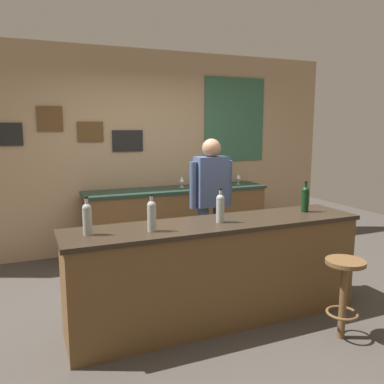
# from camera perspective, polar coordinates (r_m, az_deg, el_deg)

# --- Properties ---
(ground_plane) EXTENTS (10.00, 10.00, 0.00)m
(ground_plane) POSITION_cam_1_polar(r_m,az_deg,el_deg) (4.18, 1.01, -15.43)
(ground_plane) COLOR #423D38
(back_wall) EXTENTS (6.00, 0.09, 2.80)m
(back_wall) POSITION_cam_1_polar(r_m,az_deg,el_deg) (5.72, -7.08, 5.95)
(back_wall) COLOR tan
(back_wall) RESTS_ON ground_plane
(bar_counter) EXTENTS (2.71, 0.60, 0.92)m
(bar_counter) POSITION_cam_1_polar(r_m,az_deg,el_deg) (3.66, 3.62, -11.28)
(bar_counter) COLOR brown
(bar_counter) RESTS_ON ground_plane
(side_counter) EXTENTS (2.58, 0.56, 0.90)m
(side_counter) POSITION_cam_1_polar(r_m,az_deg,el_deg) (5.62, -2.11, -3.98)
(side_counter) COLOR brown
(side_counter) RESTS_ON ground_plane
(bartender) EXTENTS (0.52, 0.21, 1.62)m
(bartender) POSITION_cam_1_polar(r_m,az_deg,el_deg) (4.50, 2.75, -1.06)
(bartender) COLOR #384766
(bartender) RESTS_ON ground_plane
(bar_stool) EXTENTS (0.32, 0.32, 0.68)m
(bar_stool) POSITION_cam_1_polar(r_m,az_deg,el_deg) (3.58, 20.95, -12.42)
(bar_stool) COLOR brown
(bar_stool) RESTS_ON ground_plane
(wine_bottle_a) EXTENTS (0.07, 0.07, 0.31)m
(wine_bottle_a) POSITION_cam_1_polar(r_m,az_deg,el_deg) (3.18, -14.79, -3.60)
(wine_bottle_a) COLOR #999E99
(wine_bottle_a) RESTS_ON bar_counter
(wine_bottle_b) EXTENTS (0.07, 0.07, 0.31)m
(wine_bottle_b) POSITION_cam_1_polar(r_m,az_deg,el_deg) (3.20, -5.80, -3.26)
(wine_bottle_b) COLOR #999E99
(wine_bottle_b) RESTS_ON bar_counter
(wine_bottle_c) EXTENTS (0.07, 0.07, 0.31)m
(wine_bottle_c) POSITION_cam_1_polar(r_m,az_deg,el_deg) (3.49, 4.08, -2.18)
(wine_bottle_c) COLOR #999E99
(wine_bottle_c) RESTS_ON bar_counter
(wine_bottle_d) EXTENTS (0.07, 0.07, 0.31)m
(wine_bottle_d) POSITION_cam_1_polar(r_m,az_deg,el_deg) (4.06, 15.92, -0.86)
(wine_bottle_d) COLOR black
(wine_bottle_d) RESTS_ON bar_counter
(wine_glass_a) EXTENTS (0.07, 0.07, 0.16)m
(wine_glass_a) POSITION_cam_1_polar(r_m,az_deg,el_deg) (5.61, -1.49, 1.80)
(wine_glass_a) COLOR silver
(wine_glass_a) RESTS_ON side_counter
(wine_glass_b) EXTENTS (0.07, 0.07, 0.16)m
(wine_glass_b) POSITION_cam_1_polar(r_m,az_deg,el_deg) (5.95, 6.69, 2.18)
(wine_glass_b) COLOR silver
(wine_glass_b) RESTS_ON side_counter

